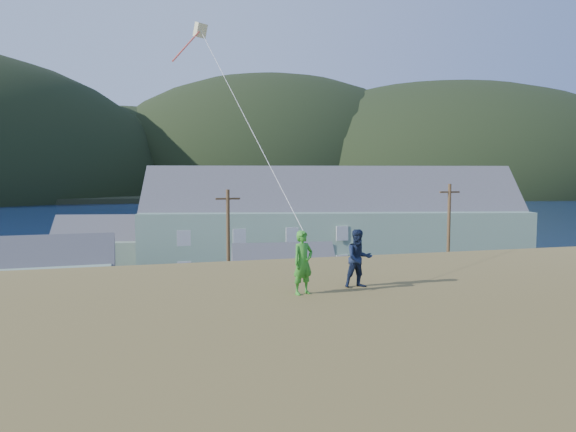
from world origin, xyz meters
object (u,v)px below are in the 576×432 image
at_px(shed_white, 284,280).
at_px(shed_palegreen_far, 106,245).
at_px(shed_palegreen_near, 57,272).
at_px(kite_flyer_navy, 359,259).
at_px(kite_flyer_green, 303,262).
at_px(wharf, 146,250).
at_px(lodge, 332,224).

xyz_separation_m(shed_white, shed_palegreen_far, (-14.73, 21.42, 0.42)).
bearing_deg(shed_palegreen_far, shed_palegreen_near, -90.95).
bearing_deg(kite_flyer_navy, shed_palegreen_far, 102.37).
bearing_deg(shed_white, shed_palegreen_near, 161.68).
distance_m(shed_palegreen_near, kite_flyer_green, 34.85).
bearing_deg(wharf, shed_palegreen_near, -104.44).
distance_m(kite_flyer_green, kite_flyer_navy, 1.84).
xyz_separation_m(lodge, shed_white, (-8.95, -14.11, -2.91)).
distance_m(shed_palegreen_far, kite_flyer_green, 47.00).
bearing_deg(shed_white, lodge, 63.73).
bearing_deg(kite_flyer_green, kite_flyer_navy, -9.65).
bearing_deg(kite_flyer_navy, shed_palegreen_near, 111.93).
relative_size(wharf, kite_flyer_green, 14.87).
distance_m(shed_palegreen_near, kite_flyer_navy, 35.13).
bearing_deg(shed_palegreen_near, kite_flyer_green, -72.88).
distance_m(wharf, lodge, 28.42).
distance_m(wharf, shed_white, 35.74).
bearing_deg(wharf, shed_palegreen_far, -107.62).
distance_m(wharf, shed_palegreen_near, 27.03).
xyz_separation_m(lodge, kite_flyer_navy, (-12.87, -38.12, 2.71)).
height_order(shed_palegreen_near, shed_palegreen_far, shed_palegreen_far).
relative_size(wharf, shed_palegreen_far, 2.16).
bearing_deg(kite_flyer_green, shed_palegreen_far, 78.95).
bearing_deg(shed_palegreen_near, shed_palegreen_far, 75.81).
bearing_deg(shed_palegreen_near, shed_white, -27.25).
height_order(shed_palegreen_near, kite_flyer_navy, kite_flyer_navy).
bearing_deg(wharf, kite_flyer_navy, -83.31).
relative_size(shed_palegreen_near, kite_flyer_navy, 5.56).
bearing_deg(shed_palegreen_far, kite_flyer_navy, -66.18).
relative_size(shed_palegreen_near, shed_palegreen_far, 0.78).
distance_m(shed_palegreen_near, shed_palegreen_far, 13.76).
height_order(kite_flyer_green, kite_flyer_navy, kite_flyer_green).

